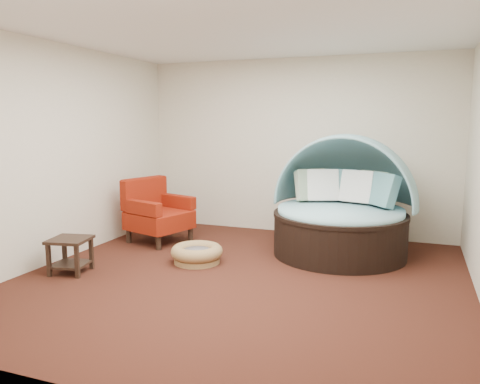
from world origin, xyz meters
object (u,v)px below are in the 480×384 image
(pet_basket, at_px, (197,253))
(side_table, at_px, (70,250))
(canopy_daybed, at_px, (343,199))
(red_armchair, at_px, (157,213))

(pet_basket, height_order, side_table, side_table)
(canopy_daybed, xyz_separation_m, side_table, (-2.91, -2.01, -0.49))
(side_table, bearing_deg, pet_basket, 36.03)
(red_armchair, relative_size, side_table, 1.94)
(side_table, bearing_deg, canopy_daybed, 34.67)
(red_armchair, xyz_separation_m, side_table, (-0.19, -1.68, -0.17))
(pet_basket, bearing_deg, side_table, -143.97)
(canopy_daybed, height_order, pet_basket, canopy_daybed)
(canopy_daybed, relative_size, red_armchair, 2.00)
(canopy_daybed, relative_size, pet_basket, 2.86)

